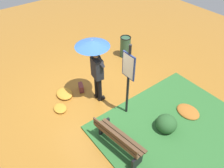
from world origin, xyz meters
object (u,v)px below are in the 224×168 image
at_px(person_with_umbrella, 95,56).
at_px(info_sign_post, 128,74).
at_px(trash_bin, 125,47).
at_px(handbag, 81,87).
at_px(park_bench, 118,140).

distance_m(person_with_umbrella, info_sign_post, 1.12).
distance_m(info_sign_post, trash_bin, 3.22).
distance_m(handbag, park_bench, 2.53).
distance_m(park_bench, trash_bin, 4.30).
relative_size(person_with_umbrella, info_sign_post, 0.89).
relative_size(person_with_umbrella, park_bench, 1.46).
bearing_deg(park_bench, person_with_umbrella, -19.28).
xyz_separation_m(person_with_umbrella, handbag, (0.58, 0.22, -1.42)).
height_order(person_with_umbrella, trash_bin, person_with_umbrella).
bearing_deg(park_bench, info_sign_post, -49.55).
distance_m(info_sign_post, handbag, 2.18).
relative_size(person_with_umbrella, handbag, 5.53).
height_order(park_bench, trash_bin, trash_bin).
xyz_separation_m(handbag, trash_bin, (0.70, -2.47, 0.29)).
bearing_deg(info_sign_post, park_bench, 130.45).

